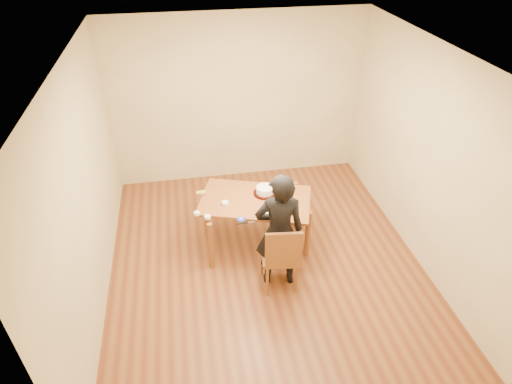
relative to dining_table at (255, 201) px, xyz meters
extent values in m
cube|color=brown|center=(0.06, -0.39, -0.73)|extent=(4.00, 4.50, 0.00)
cube|color=silver|center=(0.06, -0.39, 1.97)|extent=(4.00, 4.50, 0.00)
cube|color=tan|center=(0.06, 1.86, 0.62)|extent=(4.00, 0.00, 2.70)
cube|color=tan|center=(-1.94, -0.39, 0.62)|extent=(0.00, 4.50, 2.70)
cube|color=tan|center=(2.06, -0.39, 0.62)|extent=(0.00, 4.50, 2.70)
cube|color=brown|center=(0.00, 0.00, 0.00)|extent=(1.60, 1.23, 0.04)
cube|color=brown|center=(0.15, -0.78, -0.28)|extent=(0.46, 0.46, 0.04)
cylinder|color=red|center=(0.15, 0.11, 0.03)|extent=(0.30, 0.30, 0.02)
cylinder|color=white|center=(0.15, 0.11, 0.08)|extent=(0.23, 0.23, 0.07)
ellipsoid|color=white|center=(0.15, 0.11, 0.13)|extent=(0.23, 0.23, 0.03)
cylinder|color=white|center=(0.05, -0.40, 0.06)|extent=(0.10, 0.10, 0.09)
cylinder|color=#1C2FB8|center=(-0.24, -0.38, 0.02)|extent=(0.10, 0.10, 0.01)
ellipsoid|color=white|center=(-0.24, -0.38, 0.03)|extent=(0.04, 0.04, 0.02)
cylinder|color=white|center=(-0.65, -0.29, 0.04)|extent=(0.08, 0.08, 0.04)
cylinder|color=white|center=(-0.40, -0.04, 0.04)|extent=(0.09, 0.09, 0.04)
cylinder|color=white|center=(-0.77, -0.19, 0.04)|extent=(0.08, 0.08, 0.04)
cube|color=#F138A7|center=(-0.68, 0.25, 0.03)|extent=(0.13, 0.08, 0.02)
cube|color=#3D941B|center=(-0.69, 0.25, 0.05)|extent=(0.13, 0.07, 0.02)
cube|color=black|center=(-0.24, -0.46, 0.02)|extent=(0.15, 0.02, 0.01)
imported|color=black|center=(0.15, -0.73, 0.05)|extent=(0.61, 0.44, 1.57)
camera|label=1|loc=(-0.80, -4.45, 3.24)|focal=30.00mm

